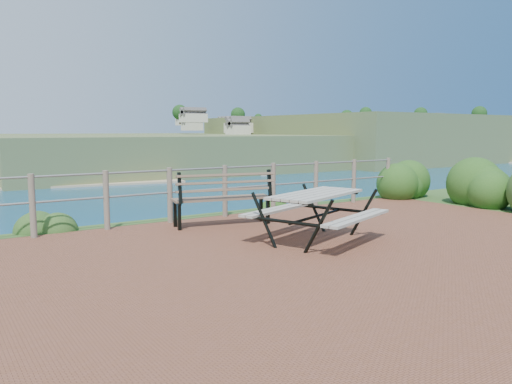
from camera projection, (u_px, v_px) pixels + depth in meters
The scene contains 9 objects.
ground at pixel (347, 252), 6.93m from camera, with size 10.00×7.00×0.12m, color brown.
safety_railing at pixel (225, 188), 9.62m from camera, with size 9.40×0.10×1.00m.
distant_bay at pixel (315, 137), 269.80m from camera, with size 290.00×232.36×24.00m.
picnic_table at pixel (316, 212), 7.48m from camera, with size 1.87×1.43×0.73m.
park_bench at pixel (222, 190), 8.73m from camera, with size 1.79×0.79×0.98m.
shrub_right_front at pixel (482, 205), 11.36m from camera, with size 1.37×1.37×1.95m, color #1A4916.
shrub_right_edge at pixel (402, 197), 12.59m from camera, with size 1.15×1.15×1.63m, color #1A4916.
shrub_lip_west at pixel (43, 230), 8.44m from camera, with size 0.74×0.74×0.46m, color #2A4F1D.
shrub_lip_east at pixel (272, 204), 11.41m from camera, with size 0.69×0.69×0.40m, color #1A4916.
Camera 1 is at (-4.83, -4.92, 1.68)m, focal length 35.00 mm.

